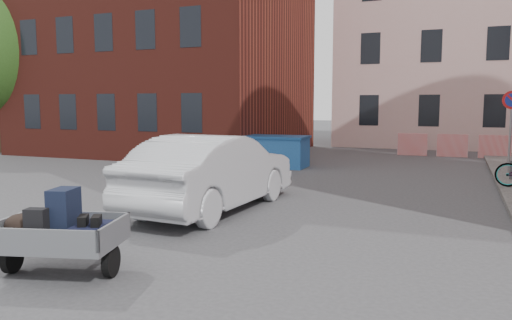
% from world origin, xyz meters
% --- Properties ---
extents(ground, '(120.00, 120.00, 0.00)m').
position_xyz_m(ground, '(0.00, 0.00, 0.00)').
color(ground, '#38383A').
rests_on(ground, ground).
extents(building_brick, '(12.00, 10.00, 14.00)m').
position_xyz_m(building_brick, '(-9.00, 13.00, 7.00)').
color(building_brick, '#591E16').
rests_on(building_brick, ground).
extents(building_pink, '(16.00, 8.00, 14.00)m').
position_xyz_m(building_pink, '(6.00, 22.00, 7.00)').
color(building_pink, beige).
rests_on(building_pink, ground).
extents(far_building, '(6.00, 6.00, 8.00)m').
position_xyz_m(far_building, '(-20.00, 22.00, 4.00)').
color(far_building, maroon).
rests_on(far_building, ground).
extents(no_parking_sign, '(0.60, 0.09, 2.65)m').
position_xyz_m(no_parking_sign, '(6.00, 9.48, 2.01)').
color(no_parking_sign, gray).
rests_on(no_parking_sign, sidewalk).
extents(barriers, '(4.70, 0.18, 1.00)m').
position_xyz_m(barriers, '(4.20, 15.00, 0.50)').
color(barriers, red).
rests_on(barriers, ground).
extents(trailer, '(1.84, 1.96, 1.20)m').
position_xyz_m(trailer, '(-0.58, -3.52, 0.61)').
color(trailer, black).
rests_on(trailer, ground).
extents(dumpster, '(2.81, 1.51, 1.16)m').
position_xyz_m(dumpster, '(-2.06, 8.71, 0.59)').
color(dumpster, '#225AA4').
rests_on(dumpster, ground).
extents(silver_car, '(2.03, 5.17, 1.68)m').
position_xyz_m(silver_car, '(-0.58, 1.11, 0.84)').
color(silver_car, '#B1B4B9').
rests_on(silver_car, ground).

